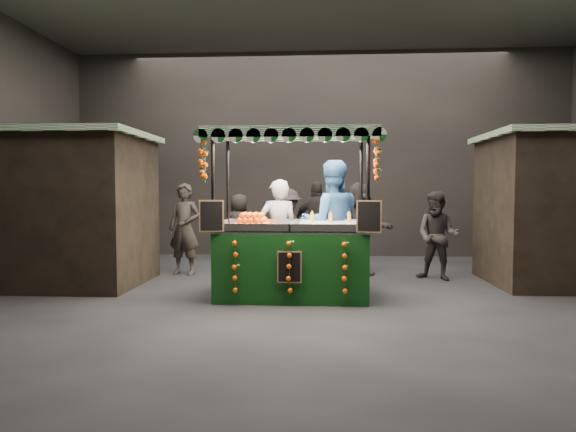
{
  "coord_description": "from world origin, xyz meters",
  "views": [
    {
      "loc": [
        0.04,
        -7.2,
        1.62
      ],
      "look_at": [
        -0.46,
        0.64,
        1.21
      ],
      "focal_mm": 30.82,
      "sensor_mm": 36.0,
      "label": 1
    }
  ],
  "objects": [
    {
      "name": "juice_stall",
      "position": [
        -0.36,
        0.18,
        0.78
      ],
      "size": [
        2.58,
        1.52,
        2.5
      ],
      "color": "black",
      "rests_on": "ground"
    },
    {
      "name": "market_hall",
      "position": [
        0.0,
        0.0,
        3.38
      ],
      "size": [
        12.1,
        10.1,
        5.05
      ],
      "color": "black",
      "rests_on": "ground"
    },
    {
      "name": "vendor_blue",
      "position": [
        0.24,
        1.02,
        1.06
      ],
      "size": [
        1.13,
        0.94,
        2.11
      ],
      "rotation": [
        0.0,
        0.0,
        3.28
      ],
      "color": "#284F80",
      "rests_on": "ground"
    },
    {
      "name": "neighbour_stall_left",
      "position": [
        -4.4,
        1.0,
        1.31
      ],
      "size": [
        3.0,
        2.2,
        2.6
      ],
      "color": "black",
      "rests_on": "ground"
    },
    {
      "name": "shopper_2",
      "position": [
        -0.0,
        3.55,
        0.91
      ],
      "size": [
        1.13,
        0.65,
        1.81
      ],
      "rotation": [
        0.0,
        0.0,
        2.94
      ],
      "color": "black",
      "rests_on": "ground"
    },
    {
      "name": "shopper_4",
      "position": [
        -1.82,
        4.18,
        0.77
      ],
      "size": [
        0.89,
        0.8,
        1.54
      ],
      "rotation": [
        0.0,
        0.0,
        3.67
      ],
      "color": "#2B2623",
      "rests_on": "ground"
    },
    {
      "name": "neighbour_stall_right",
      "position": [
        4.4,
        1.5,
        1.31
      ],
      "size": [
        3.0,
        2.2,
        2.6
      ],
      "color": "black",
      "rests_on": "ground"
    },
    {
      "name": "shopper_5",
      "position": [
        0.82,
        2.38,
        0.89
      ],
      "size": [
        1.17,
        1.71,
        1.77
      ],
      "rotation": [
        0.0,
        0.0,
        2.0
      ],
      "color": "#2E2825",
      "rests_on": "ground"
    },
    {
      "name": "shopper_3",
      "position": [
        -0.61,
        2.93,
        0.82
      ],
      "size": [
        1.22,
        1.11,
        1.65
      ],
      "rotation": [
        0.0,
        0.0,
        0.6
      ],
      "color": "#2D2725",
      "rests_on": "ground"
    },
    {
      "name": "shopper_0",
      "position": [
        -2.54,
        2.09,
        0.88
      ],
      "size": [
        0.72,
        0.56,
        1.75
      ],
      "rotation": [
        0.0,
        0.0,
        -0.24
      ],
      "color": "#2D2624",
      "rests_on": "ground"
    },
    {
      "name": "vendor_grey",
      "position": [
        -0.65,
        1.14,
        0.9
      ],
      "size": [
        0.72,
        0.54,
        1.8
      ],
      "rotation": [
        0.0,
        0.0,
        3.32
      ],
      "color": "gray",
      "rests_on": "ground"
    },
    {
      "name": "shopper_1",
      "position": [
        2.17,
        1.8,
        0.8
      ],
      "size": [
        0.97,
        0.91,
        1.59
      ],
      "rotation": [
        0.0,
        0.0,
        -0.53
      ],
      "color": "black",
      "rests_on": "ground"
    },
    {
      "name": "ground",
      "position": [
        0.0,
        0.0,
        0.0
      ],
      "size": [
        12.0,
        12.0,
        0.0
      ],
      "primitive_type": "plane",
      "color": "black",
      "rests_on": "ground"
    }
  ]
}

